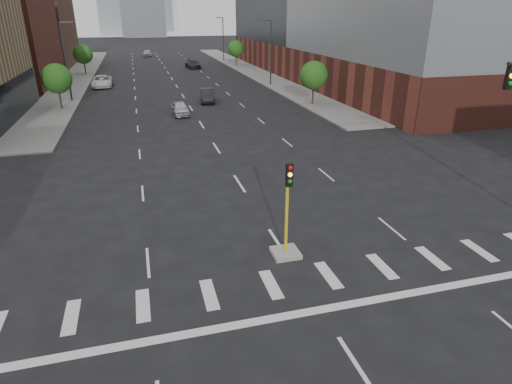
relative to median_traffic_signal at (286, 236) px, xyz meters
name	(u,v)px	position (x,y,z in m)	size (l,w,h in m)	color
sidewalk_left_far	(79,75)	(-15.00, 65.03, -0.90)	(5.00, 92.00, 0.15)	gray
sidewalk_right_far	(248,69)	(15.00, 65.03, -0.90)	(5.00, 92.00, 0.15)	gray
building_left_far_b	(16,32)	(-27.50, 83.03, 5.53)	(20.00, 24.00, 13.00)	brown
building_right_main	(359,6)	(29.50, 51.03, 10.03)	(24.00, 70.00, 22.00)	brown
median_traffic_signal	(286,236)	(0.00, 0.00, 0.00)	(1.20, 1.20, 4.40)	#999993
streetlight_right_a	(270,50)	(13.41, 46.03, 4.04)	(1.60, 0.22, 9.07)	#2D2D30
streetlight_right_b	(223,37)	(13.41, 81.03, 4.04)	(1.60, 0.22, 9.07)	#2D2D30
streetlight_left	(66,58)	(-13.41, 41.03, 4.04)	(1.60, 0.22, 9.07)	#2D2D30
tree_left_near	(57,79)	(-14.00, 36.03, 2.42)	(3.20, 3.20, 4.85)	#382619
tree_left_far	(83,54)	(-14.00, 66.03, 2.42)	(3.20, 3.20, 4.85)	#382619
tree_right_near	(314,75)	(14.00, 31.03, 2.42)	(3.20, 3.20, 4.85)	#382619
tree_right_far	(236,49)	(14.00, 71.03, 2.42)	(3.20, 3.20, 4.85)	#382619
car_near_left	(180,108)	(-1.50, 29.87, -0.28)	(1.63, 4.05, 1.38)	silver
car_mid_right	(207,95)	(2.41, 36.16, -0.20)	(1.64, 4.71, 1.55)	black
car_far_left	(102,81)	(-10.45, 51.21, -0.15)	(2.72, 5.90, 1.64)	silver
car_deep_right	(193,64)	(5.20, 70.22, -0.17)	(2.26, 5.55, 1.61)	#222328
car_distant	(147,53)	(-2.41, 96.94, -0.17)	(1.90, 4.72, 1.61)	#ADACB0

